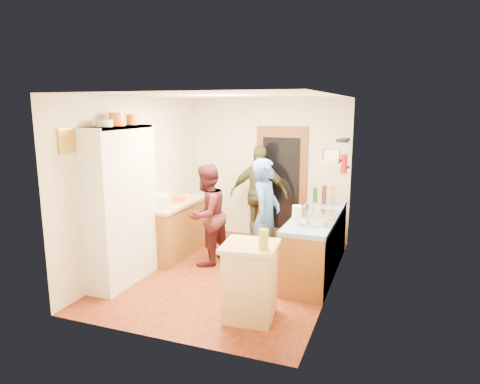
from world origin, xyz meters
The scene contains 44 objects.
floor centered at (0.00, 0.00, -0.01)m, with size 3.00×4.00×0.02m, color brown.
ceiling centered at (0.00, 0.00, 2.61)m, with size 3.00×4.00×0.02m, color silver.
wall_back centered at (0.00, 2.01, 1.30)m, with size 3.00×0.02×2.60m, color beige.
wall_front centered at (0.00, -2.01, 1.30)m, with size 3.00×0.02×2.60m, color beige.
wall_left centered at (-1.51, 0.00, 1.30)m, with size 0.02×4.00×2.60m, color beige.
wall_right centered at (1.51, 0.00, 1.30)m, with size 0.02×4.00×2.60m, color beige.
door_frame centered at (0.25, 1.97, 1.05)m, with size 0.95×0.06×2.10m, color brown.
door_glass centered at (0.25, 1.94, 1.05)m, with size 0.70×0.02×1.70m, color black.
hutch_body centered at (-1.30, -0.80, 1.10)m, with size 0.40×1.20×2.20m, color white.
hutch_top_shelf centered at (-1.30, -0.80, 2.18)m, with size 0.40×1.14×0.04m, color white.
plate_stack centered at (-1.30, -1.05, 2.24)m, with size 0.21×0.21×0.09m, color white.
orange_pot_a centered at (-1.30, -0.78, 2.29)m, with size 0.22×0.22×0.18m, color orange.
orange_pot_b centered at (-1.30, -0.43, 2.27)m, with size 0.17×0.17×0.15m, color orange.
left_counter_base centered at (-1.20, 0.45, 0.42)m, with size 0.60×1.40×0.85m, color brown.
left_counter_top centered at (-1.20, 0.45, 0.88)m, with size 0.64×1.44×0.05m, color tan.
toaster centered at (-1.15, 0.04, 1.00)m, with size 0.26×0.17×0.19m, color white.
kettle centered at (-1.25, 0.26, 0.99)m, with size 0.16×0.16×0.18m, color white.
orange_bowl centered at (-1.12, 0.52, 0.95)m, with size 0.21×0.21×0.09m, color orange.
chopping_board centered at (-1.18, 0.95, 0.91)m, with size 0.30×0.22×0.03m, color tan.
right_counter_base centered at (1.20, 0.50, 0.42)m, with size 0.60×2.20×0.84m, color brown.
right_counter_top centered at (1.20, 0.50, 0.87)m, with size 0.62×2.22×0.06m, color blue.
hob centered at (1.20, 0.38, 0.92)m, with size 0.55×0.58×0.04m, color silver.
pot_on_hob centered at (1.15, 0.39, 1.01)m, with size 0.21×0.21×0.13m, color silver.
bottle_a centered at (1.05, 1.09, 1.04)m, with size 0.07×0.07×0.28m, color #143F14.
bottle_b centered at (1.18, 1.18, 1.05)m, with size 0.08×0.08×0.30m, color #591419.
bottle_c centered at (1.31, 1.19, 1.05)m, with size 0.08×0.08×0.30m, color olive.
paper_towel centered at (1.05, -0.21, 1.03)m, with size 0.12×0.12×0.27m, color white.
mixing_bowl centered at (1.30, -0.10, 0.96)m, with size 0.29×0.29×0.11m, color silver.
island_base centered at (0.74, -1.21, 0.43)m, with size 0.55×0.55×0.86m, color tan.
island_top centered at (0.74, -1.21, 0.89)m, with size 0.62×0.62×0.05m, color tan.
cutting_board centered at (0.68, -1.17, 0.90)m, with size 0.35×0.28×0.02m, color white.
oil_jar centered at (0.93, -1.31, 1.02)m, with size 0.11×0.11×0.22m, color #AD9E2D.
pan_rail centered at (1.46, 1.52, 2.05)m, with size 0.02×0.02×0.65m, color silver.
pan_hang_a centered at (1.40, 1.35, 1.92)m, with size 0.18×0.18×0.05m, color black.
pan_hang_b centered at (1.40, 1.55, 1.90)m, with size 0.16×0.16×0.05m, color black.
pan_hang_c centered at (1.40, 1.75, 1.91)m, with size 0.17×0.17×0.05m, color black.
wall_shelf centered at (1.37, 0.45, 1.70)m, with size 0.26×0.42×0.03m, color tan.
radio centered at (1.37, 0.45, 1.79)m, with size 0.22×0.30×0.15m, color silver.
ext_bracket centered at (1.47, 1.70, 1.45)m, with size 0.06×0.10×0.04m, color black.
fire_extinguisher centered at (1.41, 1.70, 1.50)m, with size 0.11×0.11×0.32m, color red.
picture_frame centered at (-1.48, -1.55, 2.05)m, with size 0.03×0.25×0.30m, color gold.
person_hob centered at (0.51, 0.22, 0.86)m, with size 0.63×0.41×1.71m, color #365FA5.
person_left centered at (-0.44, 0.27, 0.80)m, with size 0.77×0.60×1.59m, color #42171B.
person_back centered at (-0.04, 1.55, 0.89)m, with size 1.04×0.43×1.78m, color #3C3F22.
Camera 1 is at (2.27, -5.63, 2.46)m, focal length 32.00 mm.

